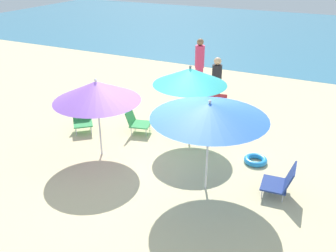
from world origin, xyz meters
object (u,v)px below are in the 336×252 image
umbrella_blue (209,111)px  beach_chair_b (282,181)px  beach_chair_d (82,119)px  swim_ring (256,160)px  beach_chair_c (136,121)px  umbrella_teal (190,76)px  person_b (216,84)px  beach_chair_a (215,107)px  person_a (199,66)px  umbrella_purple (96,91)px

umbrella_blue → beach_chair_b: (1.33, 0.41, -1.33)m
beach_chair_d → umbrella_blue: bearing=33.9°
swim_ring → beach_chair_b: bearing=-53.8°
umbrella_blue → beach_chair_c: bearing=148.1°
umbrella_teal → swim_ring: bearing=-13.1°
person_b → beach_chair_a: bearing=-102.9°
umbrella_teal → person_a: bearing=107.4°
beach_chair_a → beach_chair_c: 2.23m
umbrella_teal → beach_chair_c: bearing=-168.4°
beach_chair_a → person_a: bearing=-157.3°
beach_chair_a → person_a: 2.08m
umbrella_blue → swim_ring: umbrella_blue is taller
umbrella_teal → beach_chair_c: 1.85m
beach_chair_c → beach_chair_d: bearing=-174.1°
umbrella_purple → person_a: (0.50, 4.60, -0.61)m
umbrella_teal → beach_chair_d: size_ratio=2.47×
beach_chair_a → person_b: (-0.22, 0.62, 0.43)m
beach_chair_a → beach_chair_c: beach_chair_a is taller
umbrella_purple → swim_ring: bearing=19.7°
swim_ring → umbrella_teal: bearing=166.9°
beach_chair_d → person_a: 4.17m
umbrella_teal → beach_chair_b: 3.09m
beach_chair_b → umbrella_purple: bearing=-1.7°
umbrella_blue → person_b: (-1.15, 3.79, -0.85)m
umbrella_purple → umbrella_teal: bearing=47.0°
beach_chair_d → person_a: bearing=115.8°
beach_chair_a → beach_chair_c: bearing=-54.2°
umbrella_purple → person_a: bearing=83.7°
beach_chair_c → beach_chair_d: beach_chair_d is taller
beach_chair_d → swim_ring: 4.38m
umbrella_purple → beach_chair_a: (1.65, 2.95, -1.15)m
beach_chair_c → person_a: (0.36, 3.30, 0.59)m
beach_chair_b → person_b: (-2.48, 3.37, 0.48)m
beach_chair_c → person_b: size_ratio=0.43×
beach_chair_a → beach_chair_d: size_ratio=0.89×
person_b → swim_ring: size_ratio=3.04×
umbrella_purple → person_b: umbrella_purple is taller
beach_chair_a → beach_chair_d: bearing=-64.6°
umbrella_purple → beach_chair_d: size_ratio=2.50×
beach_chair_d → person_b: 3.80m
beach_chair_d → beach_chair_b: bearing=42.4°
umbrella_blue → beach_chair_d: 4.09m
beach_chair_b → beach_chair_c: (-3.76, 1.10, 0.00)m
beach_chair_a → beach_chair_b: bearing=27.5°
umbrella_blue → swim_ring: (0.63, 1.37, -1.57)m
person_b → umbrella_teal: bearing=-121.5°
beach_chair_a → beach_chair_b: (2.27, -2.75, -0.05)m
swim_ring → umbrella_blue: bearing=-114.7°
umbrella_blue → beach_chair_a: umbrella_blue is taller
beach_chair_a → beach_chair_b: 3.57m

